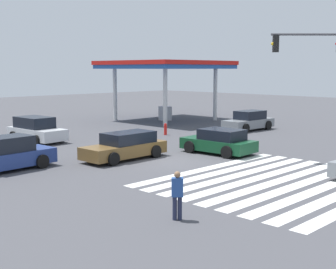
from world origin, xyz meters
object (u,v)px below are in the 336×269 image
object	(u,v)px
car_0	(126,146)
car_5	(36,130)
car_3	(249,121)
car_4	(219,142)
car_2	(5,155)
fire_hydrant	(165,129)
pedestrian	(177,193)

from	to	relation	value
car_0	car_5	distance (m)	8.93
car_3	car_4	size ratio (longest dim) A/B	1.12
car_2	fire_hydrant	bearing A→B (deg)	-170.89
car_0	car_4	bearing A→B (deg)	151.11
car_4	car_5	bearing A→B (deg)	20.65
car_2	car_3	world-z (taller)	car_2
car_2	pedestrian	world-z (taller)	car_2
car_3	pedestrian	world-z (taller)	pedestrian
car_2	car_3	bearing A→B (deg)	177.33
car_0	car_2	xyz separation A→B (m)	(-5.82, 1.82, 0.04)
fire_hydrant	car_5	bearing A→B (deg)	154.52
car_0	car_2	distance (m)	6.10
car_2	car_3	xyz separation A→B (m)	(20.34, 0.45, -0.01)
car_0	car_5	size ratio (longest dim) A/B	1.07
car_0	car_2	bearing A→B (deg)	-18.48
car_4	fire_hydrant	xyz separation A→B (m)	(3.25, 7.54, -0.25)
car_3	car_4	world-z (taller)	car_3
car_4	pedestrian	size ratio (longest dim) A/B	2.70
car_0	car_5	xyz separation A→B (m)	(-0.16, 8.92, 0.08)
fire_hydrant	car_0	bearing A→B (deg)	-147.97
car_0	pedestrian	xyz separation A→B (m)	(-5.45, -8.96, 0.18)
car_0	car_4	size ratio (longest dim) A/B	1.13
car_2	car_5	distance (m)	9.09
car_4	car_5	distance (m)	12.46
car_5	car_0	bearing A→B (deg)	-2.33
car_2	car_5	size ratio (longest dim) A/B	1.08
car_0	car_4	distance (m)	5.40
car_2	fire_hydrant	distance (m)	14.22
car_3	car_4	distance (m)	10.85
car_4	car_5	world-z (taller)	car_5
car_3	car_5	world-z (taller)	car_5
car_3	pedestrian	bearing A→B (deg)	31.54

